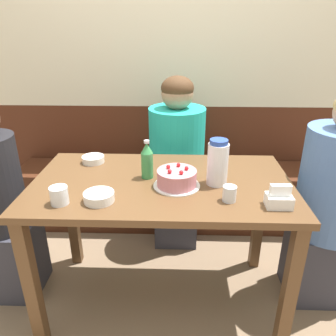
% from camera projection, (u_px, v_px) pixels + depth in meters
% --- Properties ---
extents(ground_plane, '(12.00, 12.00, 0.00)m').
position_uv_depth(ground_plane, '(163.00, 297.00, 1.97)').
color(ground_plane, '#846B51').
extents(back_wall, '(4.80, 0.04, 2.50)m').
position_uv_depth(back_wall, '(168.00, 61.00, 2.42)').
color(back_wall, '#4C2314').
rests_on(back_wall, ground_plane).
extents(bench_seat, '(2.32, 0.38, 0.48)m').
position_uv_depth(bench_seat, '(167.00, 196.00, 2.63)').
color(bench_seat, '#472314').
rests_on(bench_seat, ground_plane).
extents(dining_table, '(1.31, 0.73, 0.78)m').
position_uv_depth(dining_table, '(162.00, 200.00, 1.70)').
color(dining_table, brown).
rests_on(dining_table, ground_plane).
extents(birthday_cake, '(0.23, 0.23, 0.10)m').
position_uv_depth(birthday_cake, '(177.00, 178.00, 1.58)').
color(birthday_cake, white).
rests_on(birthday_cake, dining_table).
extents(water_pitcher, '(0.10, 0.10, 0.23)m').
position_uv_depth(water_pitcher, '(218.00, 163.00, 1.58)').
color(water_pitcher, white).
rests_on(water_pitcher, dining_table).
extents(soju_bottle, '(0.06, 0.06, 0.20)m').
position_uv_depth(soju_bottle, '(147.00, 160.00, 1.65)').
color(soju_bottle, '#388E4C').
rests_on(soju_bottle, dining_table).
extents(napkin_holder, '(0.11, 0.08, 0.11)m').
position_uv_depth(napkin_holder, '(279.00, 199.00, 1.41)').
color(napkin_holder, white).
rests_on(napkin_holder, dining_table).
extents(bowl_soup_white, '(0.13, 0.13, 0.04)m').
position_uv_depth(bowl_soup_white, '(93.00, 159.00, 1.87)').
color(bowl_soup_white, white).
rests_on(bowl_soup_white, dining_table).
extents(bowl_rice_small, '(0.14, 0.14, 0.04)m').
position_uv_depth(bowl_rice_small, '(99.00, 197.00, 1.46)').
color(bowl_rice_small, white).
rests_on(bowl_rice_small, dining_table).
extents(glass_water_tall, '(0.08, 0.08, 0.08)m').
position_uv_depth(glass_water_tall, '(59.00, 195.00, 1.43)').
color(glass_water_tall, silver).
rests_on(glass_water_tall, dining_table).
extents(glass_tumbler_short, '(0.06, 0.06, 0.07)m').
position_uv_depth(glass_tumbler_short, '(229.00, 194.00, 1.45)').
color(glass_tumbler_short, silver).
rests_on(glass_tumbler_short, dining_table).
extents(person_pale_blue_shirt, '(0.38, 0.38, 1.21)m').
position_uv_depth(person_pale_blue_shirt, '(331.00, 206.00, 1.77)').
color(person_pale_blue_shirt, '#33333D').
rests_on(person_pale_blue_shirt, ground_plane).
extents(person_grey_tee, '(0.38, 0.38, 1.21)m').
position_uv_depth(person_grey_tee, '(177.00, 164.00, 2.29)').
color(person_grey_tee, '#33333D').
rests_on(person_grey_tee, ground_plane).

